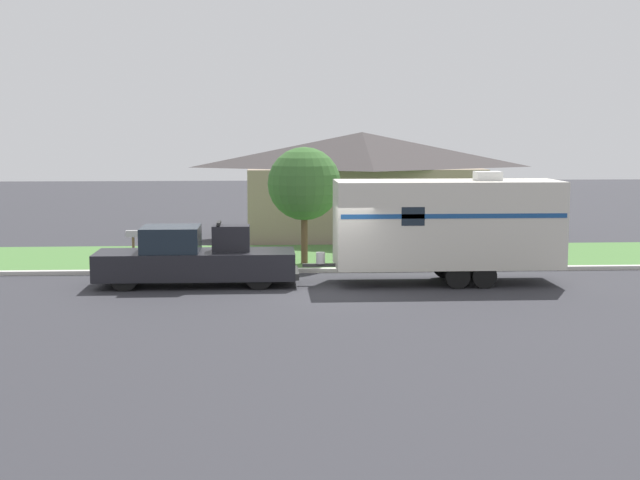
# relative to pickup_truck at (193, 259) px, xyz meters

# --- Properties ---
(ground_plane) EXTENTS (120.00, 120.00, 0.00)m
(ground_plane) POSITION_rel_pickup_truck_xyz_m (4.22, -1.38, -0.83)
(ground_plane) COLOR #2D2D33
(curb_strip) EXTENTS (80.00, 0.30, 0.14)m
(curb_strip) POSITION_rel_pickup_truck_xyz_m (4.22, 2.37, -0.76)
(curb_strip) COLOR beige
(curb_strip) RESTS_ON ground_plane
(lawn_strip) EXTENTS (80.00, 7.00, 0.03)m
(lawn_strip) POSITION_rel_pickup_truck_xyz_m (4.22, 6.02, -0.82)
(lawn_strip) COLOR #477538
(lawn_strip) RESTS_ON ground_plane
(house_across_street) EXTENTS (11.07, 6.52, 4.72)m
(house_across_street) POSITION_rel_pickup_truck_xyz_m (6.60, 12.75, 1.61)
(house_across_street) COLOR gray
(house_across_street) RESTS_ON ground_plane
(pickup_truck) EXTENTS (6.25, 1.92, 2.00)m
(pickup_truck) POSITION_rel_pickup_truck_xyz_m (0.00, 0.00, 0.00)
(pickup_truck) COLOR black
(pickup_truck) RESTS_ON ground_plane
(travel_trailer) EXTENTS (8.05, 2.31, 3.52)m
(travel_trailer) POSITION_rel_pickup_truck_xyz_m (7.93, -0.00, 1.05)
(travel_trailer) COLOR black
(travel_trailer) RESTS_ON ground_plane
(mailbox) EXTENTS (0.48, 0.20, 1.38)m
(mailbox) POSITION_rel_pickup_truck_xyz_m (-2.32, 3.25, 0.22)
(mailbox) COLOR brown
(mailbox) RESTS_ON ground_plane
(tree_in_yard) EXTENTS (2.62, 2.62, 4.22)m
(tree_in_yard) POSITION_rel_pickup_truck_xyz_m (3.63, 4.32, 2.06)
(tree_in_yard) COLOR brown
(tree_in_yard) RESTS_ON ground_plane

